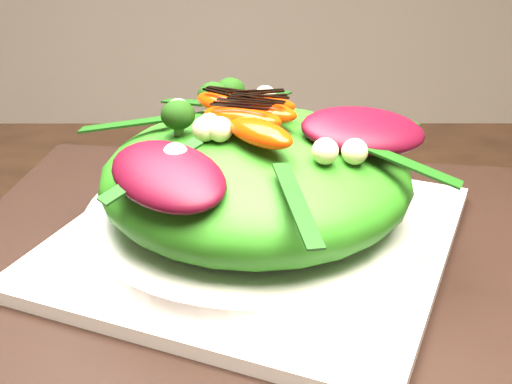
{
  "coord_description": "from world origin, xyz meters",
  "views": [
    {
      "loc": [
        0.16,
        -0.3,
        1.03
      ],
      "look_at": [
        0.16,
        0.17,
        0.8
      ],
      "focal_mm": 48.0,
      "sensor_mm": 36.0,
      "label": 1
    }
  ],
  "objects_px": {
    "placemat": "(256,246)",
    "lettuce_mound": "(256,177)",
    "salad_bowl": "(256,221)",
    "plate_base": "(256,238)",
    "orange_segment": "(250,108)"
  },
  "relations": [
    {
      "from": "plate_base",
      "to": "orange_segment",
      "type": "distance_m",
      "value": 0.1
    },
    {
      "from": "plate_base",
      "to": "orange_segment",
      "type": "xyz_separation_m",
      "value": [
        -0.0,
        0.02,
        0.1
      ]
    },
    {
      "from": "placemat",
      "to": "orange_segment",
      "type": "height_order",
      "value": "orange_segment"
    },
    {
      "from": "salad_bowl",
      "to": "lettuce_mound",
      "type": "relative_size",
      "value": 1.12
    },
    {
      "from": "salad_bowl",
      "to": "lettuce_mound",
      "type": "distance_m",
      "value": 0.04
    },
    {
      "from": "placemat",
      "to": "salad_bowl",
      "type": "xyz_separation_m",
      "value": [
        0.0,
        -0.0,
        0.02
      ]
    },
    {
      "from": "plate_base",
      "to": "salad_bowl",
      "type": "distance_m",
      "value": 0.02
    },
    {
      "from": "placemat",
      "to": "orange_segment",
      "type": "distance_m",
      "value": 0.11
    },
    {
      "from": "placemat",
      "to": "lettuce_mound",
      "type": "height_order",
      "value": "lettuce_mound"
    },
    {
      "from": "salad_bowl",
      "to": "orange_segment",
      "type": "bearing_deg",
      "value": 100.19
    },
    {
      "from": "plate_base",
      "to": "salad_bowl",
      "type": "relative_size",
      "value": 1.09
    },
    {
      "from": "salad_bowl",
      "to": "lettuce_mound",
      "type": "bearing_deg",
      "value": 90.0
    },
    {
      "from": "placemat",
      "to": "lettuce_mound",
      "type": "distance_m",
      "value": 0.06
    },
    {
      "from": "lettuce_mound",
      "to": "orange_segment",
      "type": "relative_size",
      "value": 3.98
    },
    {
      "from": "plate_base",
      "to": "orange_segment",
      "type": "height_order",
      "value": "orange_segment"
    }
  ]
}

